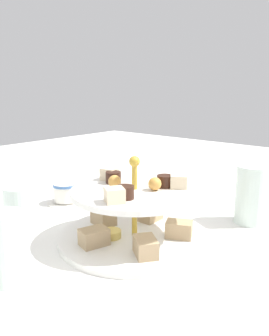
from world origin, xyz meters
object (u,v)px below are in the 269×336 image
water_glass_short_left (19,205)px  teacup_with_saucer (65,194)px  water_glass_tall_right (252,195)px  tiered_serving_stand (134,217)px  water_glass_mid_back (6,247)px  butter_knife_right (149,191)px

water_glass_short_left → teacup_with_saucer: water_glass_short_left is taller
water_glass_tall_right → water_glass_short_left: bearing=-49.7°
tiered_serving_stand → teacup_with_saucer: 0.28m
water_glass_tall_right → water_glass_mid_back: (0.46, -0.18, -0.01)m
water_glass_tall_right → water_glass_mid_back: 0.49m
water_glass_tall_right → tiered_serving_stand: bearing=-29.7°
water_glass_short_left → butter_knife_right: 0.36m
tiered_serving_stand → butter_knife_right: bearing=-146.7°
teacup_with_saucer → butter_knife_right: bearing=154.7°
water_glass_short_left → butter_knife_right: water_glass_short_left is taller
water_glass_tall_right → water_glass_mid_back: bearing=-21.5°
tiered_serving_stand → water_glass_short_left: bearing=-69.8°
water_glass_tall_right → water_glass_mid_back: water_glass_tall_right is taller
teacup_with_saucer → butter_knife_right: 0.23m
water_glass_short_left → water_glass_mid_back: bearing=54.4°
water_glass_tall_right → butter_knife_right: size_ratio=0.72×
tiered_serving_stand → water_glass_tall_right: bearing=150.3°
butter_knife_right → water_glass_mid_back: size_ratio=1.59×
tiered_serving_stand → water_glass_tall_right: 0.26m
water_glass_tall_right → teacup_with_saucer: 0.44m
tiered_serving_stand → water_glass_short_left: 0.26m
teacup_with_saucer → water_glass_mid_back: 0.36m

